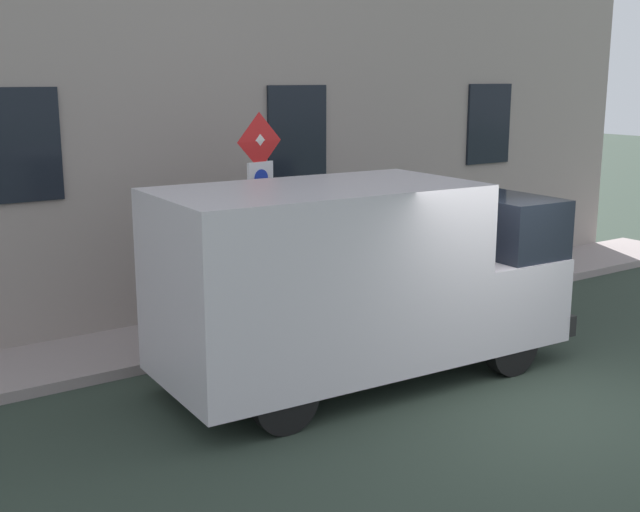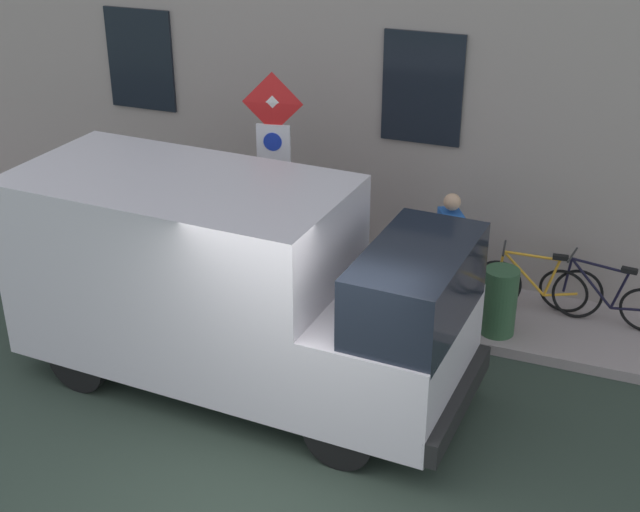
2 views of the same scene
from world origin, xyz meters
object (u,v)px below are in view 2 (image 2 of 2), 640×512
Objects in this scene: sign_post_stacked at (274,164)px; bicycle_orange at (537,286)px; delivery_van at (230,283)px; bicycle_black at (604,298)px; pedestrian at (449,250)px; litter_bin at (499,301)px.

sign_post_stacked is 1.76× the size of bicycle_orange.
sign_post_stacked is at bearing 101.50° from delivery_van.
sign_post_stacked is 4.61m from bicycle_black.
pedestrian is at bearing -80.53° from sign_post_stacked.
delivery_van is 3.15× the size of pedestrian.
litter_bin reaches higher than bicycle_orange.
litter_bin is at bearing 39.64° from delivery_van.
pedestrian is (-0.51, 1.10, 0.56)m from bicycle_orange.
litter_bin is (2.04, -2.74, -0.74)m from delivery_van.
bicycle_orange is (2.79, -3.10, -0.82)m from delivery_van.
pedestrian reaches higher than bicycle_black.
litter_bin is (-0.23, -0.75, -0.48)m from pedestrian.
litter_bin is (0.15, -3.03, -1.49)m from sign_post_stacked.
sign_post_stacked is 2.06m from delivery_van.
delivery_van is at bearing -159.86° from pedestrian.
sign_post_stacked is 0.56× the size of delivery_van.
bicycle_black is (0.89, -4.24, -1.57)m from sign_post_stacked.
bicycle_orange is 0.82m from litter_bin.
bicycle_black is 1.90× the size of litter_bin.
delivery_van is 3.04m from pedestrian.
delivery_van is at bearing 35.25° from bicycle_orange.
sign_post_stacked is 3.38m from litter_bin.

